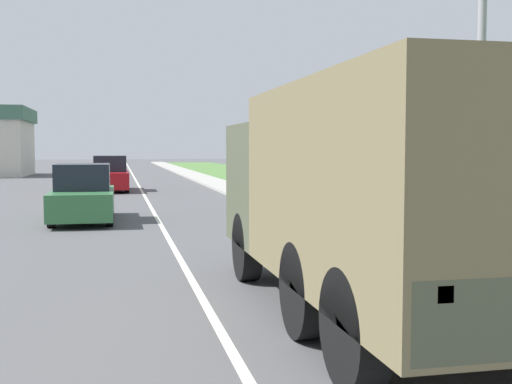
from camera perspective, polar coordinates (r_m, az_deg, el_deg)
name	(u,v)px	position (r m, az deg, el deg)	size (l,w,h in m)	color
ground_plane	(140,187)	(35.06, -10.29, 0.41)	(180.00, 180.00, 0.00)	#4C4C4F
lane_centre_stripe	(140,187)	(35.06, -10.29, 0.41)	(0.12, 120.00, 0.00)	silver
sidewalk_right	(222,185)	(35.48, -3.01, 0.60)	(1.80, 120.00, 0.12)	#9E9B93
grass_strip_right	(299,185)	(36.44, 3.83, 0.61)	(7.00, 120.00, 0.02)	#4C7538
military_truck	(377,190)	(7.97, 10.71, 0.16)	(2.51, 7.11, 2.82)	#474C38
car_nearest_ahead	(83,196)	(19.12, -15.11, -0.32)	(1.70, 4.40, 1.65)	#336B3D
car_second_ahead	(110,175)	(32.39, -12.82, 1.46)	(1.75, 4.85, 1.74)	maroon
lamp_post	(469,46)	(11.30, 18.38, 12.24)	(1.69, 0.24, 6.02)	gray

